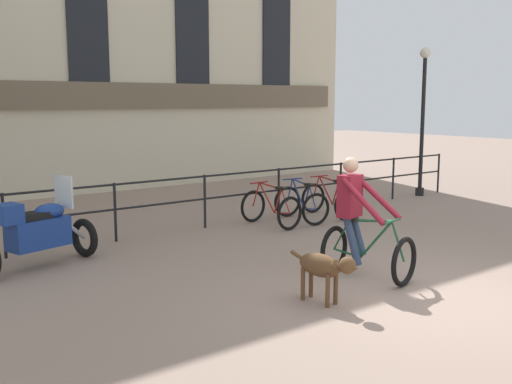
{
  "coord_description": "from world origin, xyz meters",
  "views": [
    {
      "loc": [
        -6.23,
        -4.54,
        2.49
      ],
      "look_at": [
        -0.54,
        2.86,
        1.05
      ],
      "focal_mm": 42.0,
      "sensor_mm": 36.0,
      "label": 1
    }
  ],
  "objects_px": {
    "parked_motorcycle": "(37,231)",
    "parked_bicycle_mid_right": "(329,200)",
    "cyclist_with_bike": "(360,224)",
    "dog": "(324,267)",
    "parked_bicycle_near_lamp": "(271,208)",
    "street_lamp": "(423,113)",
    "parked_bicycle_mid_left": "(301,204)"
  },
  "relations": [
    {
      "from": "parked_bicycle_mid_right",
      "to": "street_lamp",
      "type": "height_order",
      "value": "street_lamp"
    },
    {
      "from": "parked_motorcycle",
      "to": "parked_bicycle_mid_left",
      "type": "bearing_deg",
      "value": -102.54
    },
    {
      "from": "parked_bicycle_mid_right",
      "to": "parked_bicycle_mid_left",
      "type": "bearing_deg",
      "value": 2.31
    },
    {
      "from": "parked_bicycle_mid_left",
      "to": "street_lamp",
      "type": "bearing_deg",
      "value": -164.55
    },
    {
      "from": "dog",
      "to": "street_lamp",
      "type": "relative_size",
      "value": 0.27
    },
    {
      "from": "cyclist_with_bike",
      "to": "dog",
      "type": "xyz_separation_m",
      "value": [
        -1.18,
        -0.52,
        -0.3
      ]
    },
    {
      "from": "parked_bicycle_mid_left",
      "to": "street_lamp",
      "type": "xyz_separation_m",
      "value": [
        4.73,
        0.62,
        1.8
      ]
    },
    {
      "from": "parked_bicycle_mid_left",
      "to": "parked_bicycle_mid_right",
      "type": "xyz_separation_m",
      "value": [
        0.81,
        -0.0,
        0.0
      ]
    },
    {
      "from": "cyclist_with_bike",
      "to": "dog",
      "type": "relative_size",
      "value": 1.63
    },
    {
      "from": "dog",
      "to": "parked_bicycle_mid_right",
      "type": "distance_m",
      "value": 5.62
    },
    {
      "from": "parked_motorcycle",
      "to": "parked_bicycle_near_lamp",
      "type": "xyz_separation_m",
      "value": [
        4.64,
        0.21,
        -0.2
      ]
    },
    {
      "from": "cyclist_with_bike",
      "to": "parked_bicycle_near_lamp",
      "type": "xyz_separation_m",
      "value": [
        1.19,
        3.45,
        -0.41
      ]
    },
    {
      "from": "parked_motorcycle",
      "to": "parked_bicycle_near_lamp",
      "type": "bearing_deg",
      "value": -102.15
    },
    {
      "from": "dog",
      "to": "parked_bicycle_mid_right",
      "type": "bearing_deg",
      "value": 37.18
    },
    {
      "from": "dog",
      "to": "parked_bicycle_mid_left",
      "type": "bearing_deg",
      "value": 43.63
    },
    {
      "from": "cyclist_with_bike",
      "to": "parked_motorcycle",
      "type": "distance_m",
      "value": 4.73
    },
    {
      "from": "dog",
      "to": "parked_bicycle_mid_left",
      "type": "height_order",
      "value": "parked_bicycle_mid_left"
    },
    {
      "from": "cyclist_with_bike",
      "to": "parked_bicycle_mid_left",
      "type": "distance_m",
      "value": 4.0
    },
    {
      "from": "street_lamp",
      "to": "parked_bicycle_mid_right",
      "type": "bearing_deg",
      "value": -171.05
    },
    {
      "from": "cyclist_with_bike",
      "to": "street_lamp",
      "type": "height_order",
      "value": "street_lamp"
    },
    {
      "from": "parked_motorcycle",
      "to": "parked_bicycle_mid_right",
      "type": "height_order",
      "value": "parked_motorcycle"
    },
    {
      "from": "cyclist_with_bike",
      "to": "dog",
      "type": "bearing_deg",
      "value": -169.37
    },
    {
      "from": "dog",
      "to": "parked_bicycle_near_lamp",
      "type": "distance_m",
      "value": 4.62
    },
    {
      "from": "parked_bicycle_mid_right",
      "to": "cyclist_with_bike",
      "type": "bearing_deg",
      "value": 53.22
    },
    {
      "from": "dog",
      "to": "parked_bicycle_mid_left",
      "type": "xyz_separation_m",
      "value": [
        3.17,
        3.96,
        -0.11
      ]
    },
    {
      "from": "parked_motorcycle",
      "to": "parked_bicycle_mid_right",
      "type": "bearing_deg",
      "value": -102.84
    },
    {
      "from": "parked_motorcycle",
      "to": "parked_bicycle_mid_right",
      "type": "relative_size",
      "value": 1.61
    },
    {
      "from": "parked_bicycle_near_lamp",
      "to": "street_lamp",
      "type": "distance_m",
      "value": 5.85
    },
    {
      "from": "parked_motorcycle",
      "to": "parked_bicycle_mid_left",
      "type": "relative_size",
      "value": 1.54
    },
    {
      "from": "dog",
      "to": "street_lamp",
      "type": "bearing_deg",
      "value": 22.41
    },
    {
      "from": "dog",
      "to": "parked_bicycle_near_lamp",
      "type": "height_order",
      "value": "parked_bicycle_near_lamp"
    },
    {
      "from": "cyclist_with_bike",
      "to": "street_lamp",
      "type": "xyz_separation_m",
      "value": [
        6.72,
        4.07,
        1.39
      ]
    }
  ]
}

